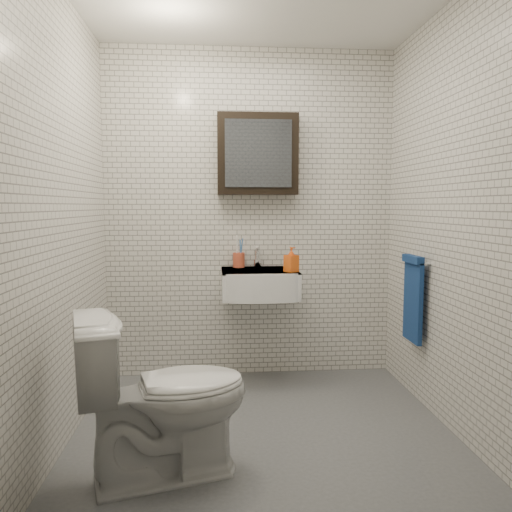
# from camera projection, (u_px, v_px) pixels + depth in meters

# --- Properties ---
(ground) EXTENTS (2.20, 2.00, 0.01)m
(ground) POSITION_uv_depth(u_px,v_px,m) (262.00, 427.00, 2.97)
(ground) COLOR #4E5156
(ground) RESTS_ON ground
(room_shell) EXTENTS (2.22, 2.02, 2.51)m
(room_shell) POSITION_uv_depth(u_px,v_px,m) (263.00, 179.00, 2.82)
(room_shell) COLOR silver
(room_shell) RESTS_ON ground
(washbasin) EXTENTS (0.55, 0.50, 0.20)m
(washbasin) POSITION_uv_depth(u_px,v_px,m) (260.00, 283.00, 3.62)
(washbasin) COLOR white
(washbasin) RESTS_ON room_shell
(faucet) EXTENTS (0.06, 0.20, 0.15)m
(faucet) POSITION_uv_depth(u_px,v_px,m) (258.00, 258.00, 3.80)
(faucet) COLOR silver
(faucet) RESTS_ON washbasin
(mirror_cabinet) EXTENTS (0.60, 0.15, 0.60)m
(mirror_cabinet) POSITION_uv_depth(u_px,v_px,m) (258.00, 154.00, 3.72)
(mirror_cabinet) COLOR black
(mirror_cabinet) RESTS_ON room_shell
(towel_rail) EXTENTS (0.09, 0.30, 0.58)m
(towel_rail) POSITION_uv_depth(u_px,v_px,m) (413.00, 295.00, 3.33)
(towel_rail) COLOR silver
(towel_rail) RESTS_ON room_shell
(toothbrush_cup) EXTENTS (0.11, 0.11, 0.25)m
(toothbrush_cup) POSITION_uv_depth(u_px,v_px,m) (239.00, 259.00, 3.80)
(toothbrush_cup) COLOR #C54D31
(toothbrush_cup) RESTS_ON washbasin
(soap_bottle) EXTENTS (0.11, 0.11, 0.18)m
(soap_bottle) POSITION_uv_depth(u_px,v_px,m) (291.00, 259.00, 3.53)
(soap_bottle) COLOR orange
(soap_bottle) RESTS_ON washbasin
(toilet) EXTENTS (0.90, 0.66, 0.82)m
(toilet) POSITION_uv_depth(u_px,v_px,m) (164.00, 395.00, 2.40)
(toilet) COLOR white
(toilet) RESTS_ON ground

